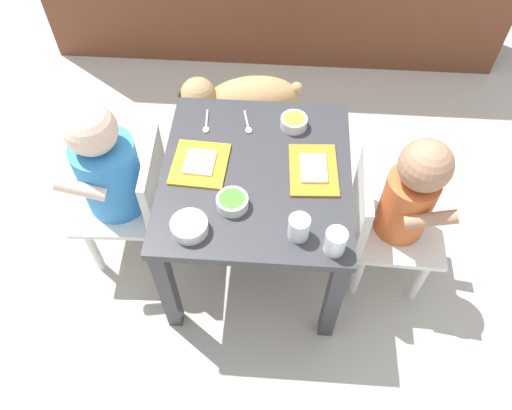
{
  "coord_description": "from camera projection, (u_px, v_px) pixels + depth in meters",
  "views": [
    {
      "loc": [
        0.06,
        -0.92,
        1.55
      ],
      "look_at": [
        0.0,
        0.0,
        0.3
      ],
      "focal_mm": 35.02,
      "sensor_mm": 36.0,
      "label": 1
    }
  ],
  "objects": [
    {
      "name": "ground_plane",
      "position": [
        256.0,
        254.0,
        1.8
      ],
      "size": [
        7.0,
        7.0,
        0.0
      ],
      "primitive_type": "plane",
      "color": "#B2ADA3"
    },
    {
      "name": "veggie_bowl_far",
      "position": [
        232.0,
        202.0,
        1.34
      ],
      "size": [
        0.09,
        0.09,
        0.03
      ],
      "color": "white",
      "rests_on": "dining_table"
    },
    {
      "name": "food_tray_left",
      "position": [
        200.0,
        163.0,
        1.44
      ],
      "size": [
        0.17,
        0.18,
        0.02
      ],
      "color": "gold",
      "rests_on": "dining_table"
    },
    {
      "name": "seated_child_right",
      "position": [
        404.0,
        201.0,
        1.45
      ],
      "size": [
        0.29,
        0.29,
        0.62
      ],
      "color": "silver",
      "rests_on": "ground"
    },
    {
      "name": "water_cup_left",
      "position": [
        335.0,
        243.0,
        1.25
      ],
      "size": [
        0.06,
        0.06,
        0.07
      ],
      "color": "white",
      "rests_on": "dining_table"
    },
    {
      "name": "food_tray_right",
      "position": [
        313.0,
        169.0,
        1.43
      ],
      "size": [
        0.15,
        0.2,
        0.02
      ],
      "color": "orange",
      "rests_on": "dining_table"
    },
    {
      "name": "dog",
      "position": [
        243.0,
        99.0,
        1.98
      ],
      "size": [
        0.49,
        0.26,
        0.32
      ],
      "color": "tan",
      "rests_on": "ground"
    },
    {
      "name": "spoon_by_right_tray",
      "position": [
        206.0,
        124.0,
        1.54
      ],
      "size": [
        0.02,
        0.1,
        0.01
      ],
      "color": "silver",
      "rests_on": "dining_table"
    },
    {
      "name": "cereal_bowl_left_side",
      "position": [
        294.0,
        122.0,
        1.52
      ],
      "size": [
        0.08,
        0.08,
        0.03
      ],
      "color": "white",
      "rests_on": "dining_table"
    },
    {
      "name": "cereal_bowl_right_side",
      "position": [
        189.0,
        226.0,
        1.3
      ],
      "size": [
        0.1,
        0.1,
        0.03
      ],
      "color": "white",
      "rests_on": "dining_table"
    },
    {
      "name": "seated_child_left",
      "position": [
        112.0,
        172.0,
        1.5
      ],
      "size": [
        0.29,
        0.29,
        0.66
      ],
      "color": "silver",
      "rests_on": "ground"
    },
    {
      "name": "water_cup_right",
      "position": [
        299.0,
        228.0,
        1.28
      ],
      "size": [
        0.06,
        0.06,
        0.07
      ],
      "color": "white",
      "rests_on": "dining_table"
    },
    {
      "name": "spoon_by_left_tray",
      "position": [
        248.0,
        124.0,
        1.54
      ],
      "size": [
        0.04,
        0.1,
        0.01
      ],
      "color": "silver",
      "rests_on": "dining_table"
    },
    {
      "name": "dining_table",
      "position": [
        256.0,
        189.0,
        1.49
      ],
      "size": [
        0.55,
        0.6,
        0.46
      ],
      "color": "#333338",
      "rests_on": "ground"
    }
  ]
}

